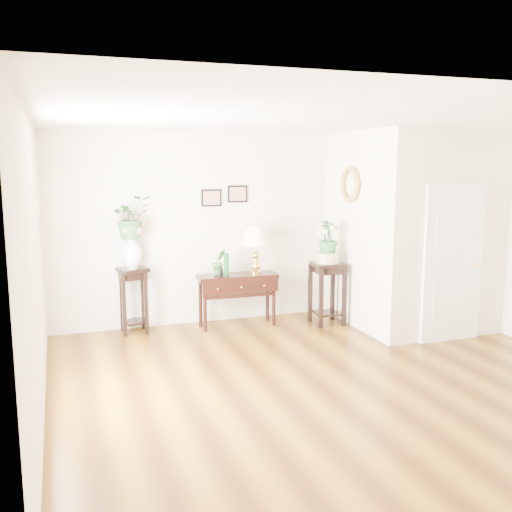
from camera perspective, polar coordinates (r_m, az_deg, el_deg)
name	(u,v)px	position (r m, az deg, el deg)	size (l,w,h in m)	color
floor	(335,380)	(6.46, 7.90, -12.17)	(6.00, 5.50, 0.02)	brown
ceiling	(341,119)	(6.03, 8.51, 13.43)	(6.00, 5.50, 0.02)	white
wall_back	(253,227)	(8.60, -0.29, 2.93)	(6.00, 0.02, 2.80)	white
wall_left	(35,272)	(5.42, -21.24, -1.50)	(0.02, 5.50, 2.80)	white
partition	(410,229)	(8.68, 15.12, 2.67)	(1.80, 1.95, 2.80)	white
door	(453,263)	(7.93, 19.08, -0.68)	(0.90, 0.05, 2.10)	white
art_print_left	(211,198)	(8.36, -4.48, 5.81)	(0.30, 0.02, 0.25)	black
art_print_right	(238,194)	(8.46, -1.85, 6.22)	(0.30, 0.02, 0.25)	black
wall_ornament	(350,185)	(8.25, 9.38, 7.06)	(0.51, 0.51, 0.07)	#BF8D46
console_table	(237,300)	(8.29, -1.88, -4.46)	(1.15, 0.38, 0.77)	black
table_lamp	(256,249)	(8.23, -0.03, 0.66)	(0.41, 0.41, 0.71)	#E0B454
green_vase	(226,263)	(8.13, -2.97, -0.75)	(0.07, 0.07, 0.32)	#0C4A1E
potted_plant	(219,263)	(8.10, -3.72, -0.71)	(0.20, 0.16, 0.36)	#2D6330
plant_stand_a	(134,300)	(8.14, -12.13, -4.36)	(0.36, 0.36, 0.92)	black
porcelain_vase	(132,252)	(8.01, -12.30, 0.40)	(0.27, 0.27, 0.46)	white
lily_arrangement	(131,218)	(7.95, -12.42, 3.77)	(0.54, 0.46, 0.60)	#2D6330
plant_stand_b	(327,293)	(8.45, 7.11, -3.73)	(0.43, 0.43, 0.92)	black
ceramic_bowl	(328,257)	(8.35, 7.19, -0.12)	(0.34, 0.34, 0.15)	beige
narcissus	(328,238)	(8.30, 7.23, 1.83)	(0.28, 0.28, 0.49)	#2D6330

